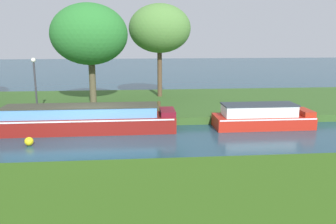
{
  "coord_description": "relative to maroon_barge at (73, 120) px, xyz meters",
  "views": [
    {
      "loc": [
        2.19,
        -15.25,
        4.53
      ],
      "look_at": [
        3.66,
        1.2,
        0.9
      ],
      "focal_mm": 36.4,
      "sensor_mm": 36.0,
      "label": 1
    }
  ],
  "objects": [
    {
      "name": "riverbank_far",
      "position": [
        0.98,
        5.8,
        -0.38
      ],
      "size": [
        72.0,
        10.0,
        0.4
      ],
      "primitive_type": "cube",
      "color": "#335923",
      "rests_on": "ground_plane"
    },
    {
      "name": "channel_buoy",
      "position": [
        -1.51,
        -2.05,
        -0.4
      ],
      "size": [
        0.37,
        0.37,
        0.37
      ],
      "primitive_type": "sphere",
      "color": "yellow",
      "rests_on": "ground_plane"
    },
    {
      "name": "mooring_post_far",
      "position": [
        4.27,
        1.42,
        0.21
      ],
      "size": [
        0.18,
        0.18,
        0.79
      ],
      "primitive_type": "cylinder",
      "color": "#4A3D22",
      "rests_on": "riverbank_far"
    },
    {
      "name": "willow_tree_centre",
      "position": [
        0.34,
        4.65,
        4.11
      ],
      "size": [
        4.58,
        3.68,
        6.13
      ],
      "color": "brown",
      "rests_on": "riverbank_far"
    },
    {
      "name": "ground_plane",
      "position": [
        0.98,
        -1.2,
        -0.58
      ],
      "size": [
        120.0,
        120.0,
        0.0
      ],
      "primitive_type": "plane",
      "color": "#1F4051"
    },
    {
      "name": "willow_tree_right",
      "position": [
        4.73,
        7.25,
        4.52
      ],
      "size": [
        4.21,
        3.38,
        6.37
      ],
      "color": "brown",
      "rests_on": "riverbank_far"
    },
    {
      "name": "red_narrowboat",
      "position": [
        9.5,
        0.0,
        -0.04
      ],
      "size": [
        4.98,
        1.69,
        1.23
      ],
      "color": "#B32115",
      "rests_on": "ground_plane"
    },
    {
      "name": "lamp_post",
      "position": [
        -2.32,
        2.29,
        1.74
      ],
      "size": [
        0.24,
        0.24,
        3.07
      ],
      "color": "#333338",
      "rests_on": "riverbank_far"
    },
    {
      "name": "maroon_barge",
      "position": [
        0.0,
        0.0,
        0.0
      ],
      "size": [
        10.41,
        1.78,
        1.32
      ],
      "color": "maroon",
      "rests_on": "ground_plane"
    }
  ]
}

